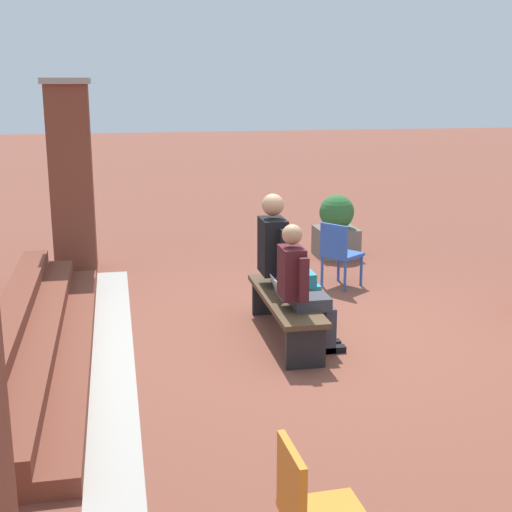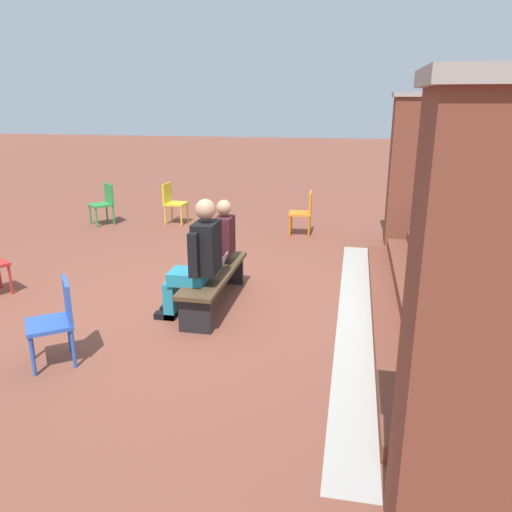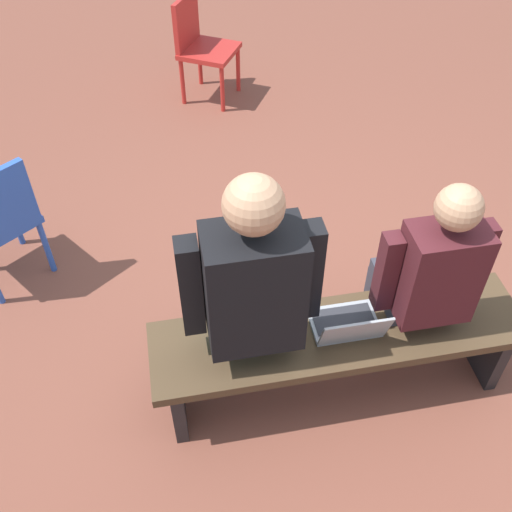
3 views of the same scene
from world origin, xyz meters
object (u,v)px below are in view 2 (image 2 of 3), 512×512
at_px(bench, 214,279).
at_px(person_adult, 197,257).
at_px(plastic_chair_mid_courtyard, 57,317).
at_px(plastic_chair_near_bench_left, 104,201).
at_px(laptop, 216,267).
at_px(person_student, 217,244).
at_px(plastic_chair_near_bench_right, 172,201).
at_px(plastic_chair_by_pillar, 304,210).

relative_size(bench, person_adult, 1.25).
bearing_deg(plastic_chair_mid_courtyard, plastic_chair_near_bench_left, -156.89).
bearing_deg(laptop, plastic_chair_mid_courtyard, -33.08).
xyz_separation_m(person_student, person_adult, (0.82, -0.01, 0.07)).
bearing_deg(plastic_chair_near_bench_left, plastic_chair_near_bench_right, 104.40).
distance_m(person_adult, plastic_chair_near_bench_left, 5.37).
bearing_deg(person_student, plastic_chair_by_pillar, 166.13).
distance_m(bench, plastic_chair_by_pillar, 3.76).
height_order(person_adult, plastic_chair_by_pillar, person_adult).
distance_m(bench, person_student, 0.52).
bearing_deg(bench, laptop, 158.23).
bearing_deg(plastic_chair_near_bench_left, person_student, 44.94).
bearing_deg(person_adult, person_student, 179.32).
bearing_deg(plastic_chair_near_bench_left, laptop, 42.63).
bearing_deg(plastic_chair_by_pillar, plastic_chair_mid_courtyard, -19.04).
bearing_deg(bench, plastic_chair_by_pillar, 168.52).
bearing_deg(bench, plastic_chair_near_bench_left, -137.70).
bearing_deg(plastic_chair_mid_courtyard, plastic_chair_by_pillar, 160.96).
distance_m(person_student, plastic_chair_near_bench_left, 4.77).
relative_size(bench, plastic_chair_by_pillar, 2.14).
distance_m(bench, person_adult, 0.59).
distance_m(bench, plastic_chair_near_bench_left, 5.10).
relative_size(person_adult, plastic_chair_near_bench_left, 1.72).
relative_size(laptop, plastic_chair_by_pillar, 0.38).
xyz_separation_m(plastic_chair_near_bench_left, plastic_chair_by_pillar, (0.09, 4.18, 0.00)).
height_order(person_adult, plastic_chair_near_bench_left, person_adult).
height_order(plastic_chair_near_bench_right, plastic_chair_near_bench_left, same).
xyz_separation_m(person_student, plastic_chair_near_bench_left, (-3.37, -3.36, -0.21)).
height_order(plastic_chair_mid_courtyard, plastic_chair_by_pillar, same).
height_order(laptop, plastic_chair_near_bench_left, plastic_chair_near_bench_left).
bearing_deg(bench, person_adult, -9.86).
bearing_deg(plastic_chair_mid_courtyard, plastic_chair_near_bench_right, -170.56).
xyz_separation_m(laptop, plastic_chair_near_bench_right, (-4.09, -2.08, -0.02)).
height_order(laptop, plastic_chair_near_bench_right, plastic_chair_near_bench_right).
distance_m(plastic_chair_near_bench_right, plastic_chair_mid_courtyard, 5.88).
height_order(plastic_chair_near_bench_right, plastic_chair_by_pillar, same).
xyz_separation_m(person_student, plastic_chair_by_pillar, (-3.29, 0.81, -0.21)).
height_order(person_student, plastic_chair_near_bench_left, person_student).
bearing_deg(person_adult, bench, 170.14).
height_order(person_adult, plastic_chair_near_bench_right, person_adult).
height_order(person_adult, laptop, person_adult).
bearing_deg(plastic_chair_by_pillar, plastic_chair_near_bench_left, -91.18).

